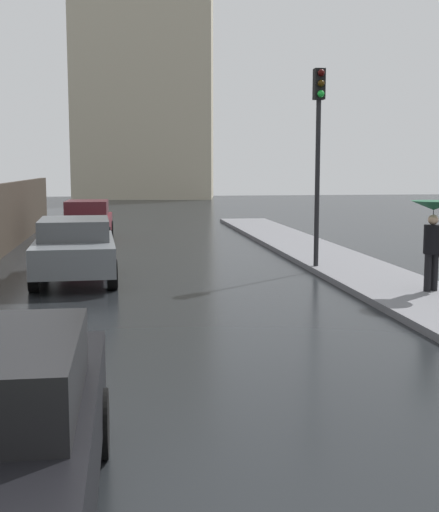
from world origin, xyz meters
TOP-DOWN VIEW (x-y plane):
  - car_grey_mid_road at (-1.81, 13.23)m, footprint 2.00×4.28m
  - car_maroon_behind_camera at (-1.95, 21.96)m, footprint 1.80×4.08m
  - pedestrian_with_umbrella_far at (5.49, 9.98)m, footprint 0.90×0.90m
  - traffic_light at (4.16, 13.75)m, footprint 0.26×0.39m
  - distant_tower at (1.37, 56.15)m, footprint 12.25×9.02m

SIDE VIEW (x-z plane):
  - car_maroon_behind_camera at x=-1.95m, z-range 0.02..1.46m
  - car_grey_mid_road at x=-1.81m, z-range 0.05..1.49m
  - pedestrian_with_umbrella_far at x=5.49m, z-range 0.60..2.43m
  - traffic_light at x=4.16m, z-range 1.05..5.95m
  - distant_tower at x=1.37m, z-range 0.00..19.46m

